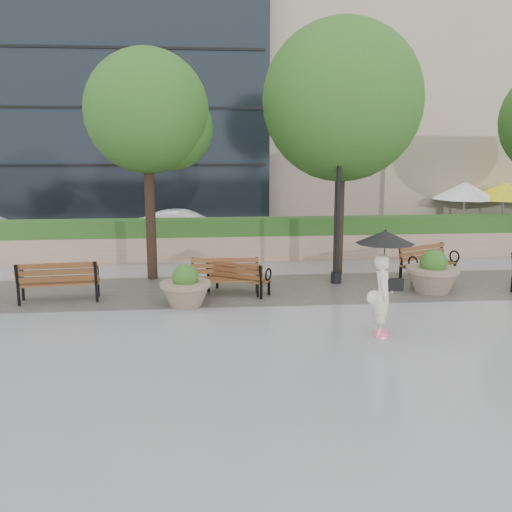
{
  "coord_description": "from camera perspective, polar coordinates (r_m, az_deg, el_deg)",
  "views": [
    {
      "loc": [
        -2.37,
        -11.25,
        3.71
      ],
      "look_at": [
        -1.11,
        1.94,
        1.1
      ],
      "focal_mm": 40.0,
      "sensor_mm": 36.0,
      "label": 1
    }
  ],
  "objects": [
    {
      "name": "tree_0",
      "position": [
        15.89,
        -10.27,
        13.6
      ],
      "size": [
        3.4,
        3.29,
        6.21
      ],
      "color": "black",
      "rests_on": "ground"
    },
    {
      "name": "planter_left",
      "position": [
        13.34,
        -7.06,
        -3.38
      ],
      "size": [
        1.18,
        1.18,
        0.99
      ],
      "color": "#7F6B56",
      "rests_on": "ground"
    },
    {
      "name": "tree_1",
      "position": [
        16.63,
        9.07,
        14.63
      ],
      "size": [
        4.45,
        4.45,
        7.11
      ],
      "color": "black",
      "rests_on": "ground"
    },
    {
      "name": "car_right",
      "position": [
        21.46,
        -7.29,
        2.82
      ],
      "size": [
        4.05,
        2.12,
        1.27
      ],
      "primitive_type": "imported",
      "rotation": [
        0.0,
        0.0,
        1.36
      ],
      "color": "silver",
      "rests_on": "ground"
    },
    {
      "name": "bldg_stone",
      "position": [
        36.96,
        15.17,
        20.58
      ],
      "size": [
        18.0,
        10.0,
        20.0
      ],
      "primitive_type": "cube",
      "color": "tan",
      "rests_on": "ground"
    },
    {
      "name": "asphalt_street",
      "position": [
        22.68,
        0.61,
        1.74
      ],
      "size": [
        40.0,
        7.0,
        0.0
      ],
      "primitive_type": "cube",
      "color": "black",
      "rests_on": "ground"
    },
    {
      "name": "cafe_wall",
      "position": [
        24.4,
        23.81,
        6.19
      ],
      "size": [
        10.0,
        0.6,
        4.0
      ],
      "primitive_type": "cube",
      "color": "tan",
      "rests_on": "ground"
    },
    {
      "name": "bench_0",
      "position": [
        14.41,
        -19.06,
        -3.19
      ],
      "size": [
        1.91,
        0.92,
        0.99
      ],
      "rotation": [
        0.0,
        0.0,
        3.24
      ],
      "color": "brown",
      "rests_on": "ground"
    },
    {
      "name": "pedestrian",
      "position": [
        11.28,
        12.63,
        -1.65
      ],
      "size": [
        1.13,
        1.13,
        2.08
      ],
      "rotation": [
        0.0,
        0.0,
        1.29
      ],
      "color": "beige",
      "rests_on": "ground"
    },
    {
      "name": "planter_right",
      "position": [
        15.11,
        17.24,
        -1.89
      ],
      "size": [
        1.32,
        1.32,
        1.11
      ],
      "color": "#7F6B56",
      "rests_on": "ground"
    },
    {
      "name": "lamppost",
      "position": [
        15.26,
        8.19,
        4.2
      ],
      "size": [
        0.28,
        0.28,
        4.28
      ],
      "color": "black",
      "rests_on": "ground"
    },
    {
      "name": "hedge_wall",
      "position": [
        18.66,
        1.92,
        1.75
      ],
      "size": [
        24.0,
        0.8,
        1.35
      ],
      "color": "tan",
      "rests_on": "ground"
    },
    {
      "name": "bench_1",
      "position": [
        14.2,
        -3.13,
        -2.89
      ],
      "size": [
        1.73,
        0.76,
        0.91
      ],
      "rotation": [
        0.0,
        0.0,
        -0.05
      ],
      "color": "brown",
      "rests_on": "ground"
    },
    {
      "name": "ground",
      "position": [
        12.08,
        6.17,
        -6.8
      ],
      "size": [
        100.0,
        100.0,
        0.0
      ],
      "primitive_type": "plane",
      "color": "gray",
      "rests_on": "ground"
    },
    {
      "name": "bench_3",
      "position": [
        16.61,
        16.8,
        -1.28
      ],
      "size": [
        1.82,
        1.34,
        0.92
      ],
      "rotation": [
        0.0,
        0.0,
        0.44
      ],
      "color": "brown",
      "rests_on": "ground"
    },
    {
      "name": "patio_umb_white",
      "position": [
        22.7,
        20.19,
        6.12
      ],
      "size": [
        2.5,
        2.5,
        2.3
      ],
      "color": "black",
      "rests_on": "ground"
    },
    {
      "name": "cobble_strip",
      "position": [
        14.92,
        3.87,
        -3.26
      ],
      "size": [
        28.0,
        3.2,
        0.01
      ],
      "primitive_type": "cube",
      "color": "#383330",
      "rests_on": "ground"
    },
    {
      "name": "patio_umb_yellow_a",
      "position": [
        23.07,
        23.58,
        5.95
      ],
      "size": [
        2.5,
        2.5,
        2.3
      ],
      "color": "black",
      "rests_on": "ground"
    },
    {
      "name": "bench_2",
      "position": [
        14.32,
        -1.8,
        -2.84
      ],
      "size": [
        1.65,
        1.36,
        0.84
      ],
      "rotation": [
        0.0,
        0.0,
        2.58
      ],
      "color": "brown",
      "rests_on": "ground"
    }
  ]
}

